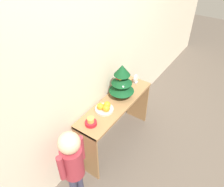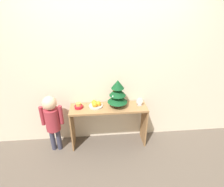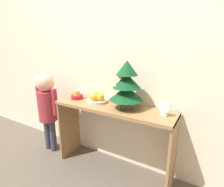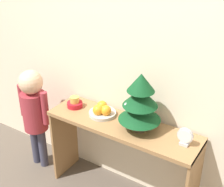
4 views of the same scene
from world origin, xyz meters
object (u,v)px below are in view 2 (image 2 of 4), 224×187
fruit_bowl (96,105)px  desk_clock (140,102)px  child_figure (52,118)px  singing_bowl (79,106)px  mini_tree (118,93)px

fruit_bowl → desk_clock: (0.67, -0.02, 0.02)m
fruit_bowl → child_figure: 0.67m
singing_bowl → child_figure: size_ratio=0.13×
mini_tree → singing_bowl: 0.61m
desk_clock → child_figure: 1.33m
child_figure → fruit_bowl: bearing=8.2°
mini_tree → singing_bowl: (-0.59, 0.00, -0.19)m
mini_tree → child_figure: mini_tree is taller
singing_bowl → desk_clock: bearing=-0.6°
child_figure → singing_bowl: bearing=11.7°
mini_tree → singing_bowl: bearing=179.7°
fruit_bowl → desk_clock: size_ratio=1.63×
singing_bowl → fruit_bowl: bearing=2.8°
singing_bowl → child_figure: bearing=-168.3°
fruit_bowl → singing_bowl: size_ratio=1.68×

